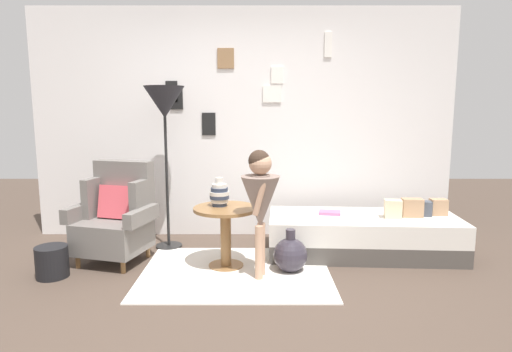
% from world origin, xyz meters
% --- Properties ---
extents(ground_plane, '(12.00, 12.00, 0.00)m').
position_xyz_m(ground_plane, '(0.00, 0.00, 0.00)').
color(ground_plane, '#4C3D33').
extents(gallery_wall, '(4.80, 0.12, 2.60)m').
position_xyz_m(gallery_wall, '(-0.00, 1.95, 1.30)').
color(gallery_wall, silver).
rests_on(gallery_wall, ground).
extents(rug, '(1.70, 1.34, 0.01)m').
position_xyz_m(rug, '(-0.04, 0.68, 0.01)').
color(rug, silver).
rests_on(rug, ground).
extents(armchair, '(0.86, 0.73, 0.97)m').
position_xyz_m(armchair, '(-1.22, 1.01, 0.44)').
color(armchair, olive).
rests_on(armchair, ground).
extents(daybed, '(1.94, 0.91, 0.40)m').
position_xyz_m(daybed, '(1.24, 1.20, 0.20)').
color(daybed, '#4C4742').
rests_on(daybed, ground).
extents(pillow_head, '(0.16, 0.12, 0.17)m').
position_xyz_m(pillow_head, '(2.01, 1.24, 0.48)').
color(pillow_head, tan).
rests_on(pillow_head, daybed).
extents(pillow_mid, '(0.22, 0.16, 0.15)m').
position_xyz_m(pillow_mid, '(1.82, 1.21, 0.47)').
color(pillow_mid, '#474C56').
rests_on(pillow_mid, daybed).
extents(pillow_back, '(0.21, 0.13, 0.19)m').
position_xyz_m(pillow_back, '(1.72, 1.16, 0.49)').
color(pillow_back, tan).
rests_on(pillow_back, daybed).
extents(pillow_extra, '(0.18, 0.14, 0.19)m').
position_xyz_m(pillow_extra, '(1.51, 1.11, 0.49)').
color(pillow_extra, beige).
rests_on(pillow_extra, daybed).
extents(side_table, '(0.60, 0.60, 0.58)m').
position_xyz_m(side_table, '(-0.14, 0.83, 0.41)').
color(side_table, olive).
rests_on(side_table, ground).
extents(vase_striped, '(0.18, 0.18, 0.27)m').
position_xyz_m(vase_striped, '(-0.20, 0.88, 0.69)').
color(vase_striped, '#2D384C').
rests_on(vase_striped, side_table).
extents(floor_lamp, '(0.42, 0.42, 1.71)m').
position_xyz_m(floor_lamp, '(-0.80, 1.43, 1.49)').
color(floor_lamp, black).
rests_on(floor_lamp, ground).
extents(person_child, '(0.34, 0.34, 1.14)m').
position_xyz_m(person_child, '(0.18, 0.56, 0.73)').
color(person_child, tan).
rests_on(person_child, ground).
extents(book_on_daybed, '(0.25, 0.20, 0.03)m').
position_xyz_m(book_on_daybed, '(0.91, 1.28, 0.42)').
color(book_on_daybed, '#C16694').
rests_on(book_on_daybed, daybed).
extents(demijohn_near, '(0.31, 0.31, 0.40)m').
position_xyz_m(demijohn_near, '(0.46, 0.70, 0.16)').
color(demijohn_near, '#332D38').
rests_on(demijohn_near, ground).
extents(magazine_basket, '(0.28, 0.28, 0.28)m').
position_xyz_m(magazine_basket, '(-1.66, 0.57, 0.14)').
color(magazine_basket, black).
rests_on(magazine_basket, ground).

